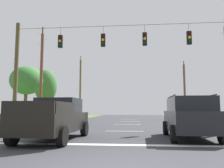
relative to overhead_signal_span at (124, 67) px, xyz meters
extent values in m
plane|color=#333338|center=(0.03, -10.82, -4.47)|extent=(120.00, 120.00, 0.00)
cube|color=white|center=(0.03, -7.10, -4.47)|extent=(13.90, 0.45, 0.01)
cube|color=white|center=(0.03, -1.10, -4.47)|extent=(2.50, 0.15, 0.01)
cube|color=white|center=(0.03, 5.98, -4.47)|extent=(2.50, 0.15, 0.01)
cube|color=white|center=(0.03, 11.79, -4.47)|extent=(2.50, 0.15, 0.01)
cube|color=white|center=(0.03, 18.67, -4.47)|extent=(2.50, 0.15, 0.01)
cylinder|color=#4E4328|center=(-8.15, 0.00, -0.46)|extent=(0.30, 0.30, 8.03)
cylinder|color=black|center=(0.01, 0.00, 3.10)|extent=(16.32, 0.02, 0.02)
cylinder|color=black|center=(-4.78, 0.00, 2.80)|extent=(0.02, 0.02, 0.60)
cube|color=black|center=(-4.78, 0.00, 2.02)|extent=(0.32, 0.24, 0.95)
cylinder|color=#310503|center=(-4.78, -0.14, 2.32)|extent=(0.20, 0.04, 0.20)
cylinder|color=orange|center=(-4.78, -0.14, 2.02)|extent=(0.20, 0.04, 0.20)
cylinder|color=black|center=(-4.78, -0.14, 1.72)|extent=(0.20, 0.04, 0.20)
cylinder|color=black|center=(-1.54, 0.00, 2.80)|extent=(0.02, 0.02, 0.60)
cube|color=black|center=(-1.54, 0.00, 2.02)|extent=(0.32, 0.24, 0.95)
cylinder|color=#310503|center=(-1.54, -0.14, 2.32)|extent=(0.20, 0.04, 0.20)
cylinder|color=orange|center=(-1.54, -0.14, 2.02)|extent=(0.20, 0.04, 0.20)
cylinder|color=black|center=(-1.54, -0.14, 1.72)|extent=(0.20, 0.04, 0.20)
cylinder|color=black|center=(1.51, 0.00, 2.80)|extent=(0.02, 0.02, 0.60)
cube|color=black|center=(1.51, 0.00, 2.02)|extent=(0.32, 0.24, 0.95)
cylinder|color=#310503|center=(1.51, -0.14, 2.32)|extent=(0.20, 0.04, 0.20)
cylinder|color=orange|center=(1.51, -0.14, 2.02)|extent=(0.20, 0.04, 0.20)
cylinder|color=black|center=(1.51, -0.14, 1.72)|extent=(0.20, 0.04, 0.20)
cylinder|color=black|center=(4.65, 0.00, 2.80)|extent=(0.02, 0.02, 0.60)
cube|color=black|center=(4.65, 0.00, 2.02)|extent=(0.32, 0.24, 0.95)
cylinder|color=#310503|center=(4.65, -0.14, 2.32)|extent=(0.20, 0.04, 0.20)
cylinder|color=orange|center=(4.65, -0.14, 2.02)|extent=(0.20, 0.04, 0.20)
cylinder|color=black|center=(4.65, -0.14, 1.72)|extent=(0.20, 0.04, 0.20)
cube|color=black|center=(-3.01, -5.93, -3.65)|extent=(2.11, 5.44, 0.85)
cube|color=black|center=(-3.00, -5.28, -2.87)|extent=(1.89, 1.94, 0.70)
cube|color=black|center=(-3.98, -7.26, -3.00)|extent=(0.15, 2.38, 0.45)
cube|color=black|center=(-2.10, -7.29, -3.00)|extent=(0.15, 2.38, 0.45)
cube|color=black|center=(-3.06, -8.57, -3.00)|extent=(1.96, 0.14, 0.45)
cylinder|color=black|center=(-3.97, -4.07, -4.07)|extent=(0.30, 0.81, 0.80)
cylinder|color=black|center=(-1.98, -4.11, -4.07)|extent=(0.30, 0.81, 0.80)
cylinder|color=black|center=(-4.05, -7.74, -4.07)|extent=(0.30, 0.81, 0.80)
cylinder|color=black|center=(-2.05, -7.78, -4.07)|extent=(0.30, 0.81, 0.80)
cube|color=black|center=(3.34, -4.83, -3.62)|extent=(2.10, 4.86, 0.95)
cube|color=black|center=(3.34, -4.98, -2.82)|extent=(1.90, 3.26, 0.65)
cylinder|color=black|center=(2.49, -4.95, -2.44)|extent=(0.14, 2.72, 0.05)
cylinder|color=black|center=(4.19, -5.01, -2.44)|extent=(0.14, 2.72, 0.05)
cylinder|color=black|center=(2.42, -3.17, -4.09)|extent=(0.28, 0.77, 0.76)
cylinder|color=black|center=(4.37, -3.23, -4.09)|extent=(0.28, 0.77, 0.76)
cylinder|color=black|center=(2.32, -6.43, -4.09)|extent=(0.28, 0.77, 0.76)
cylinder|color=black|center=(4.26, -6.49, -4.09)|extent=(0.28, 0.77, 0.76)
cube|color=silver|center=(9.06, 15.08, -3.80)|extent=(1.90, 4.34, 0.70)
cube|color=black|center=(9.06, 15.08, -3.20)|extent=(1.67, 2.14, 0.50)
cylinder|color=black|center=(8.19, 16.52, -4.15)|extent=(0.24, 0.65, 0.64)
cylinder|color=black|center=(9.99, 16.47, -4.15)|extent=(0.24, 0.65, 0.64)
cylinder|color=black|center=(8.12, 13.68, -4.15)|extent=(0.24, 0.65, 0.64)
cylinder|color=black|center=(9.92, 13.64, -4.15)|extent=(0.24, 0.65, 0.64)
cylinder|color=#B2B7BC|center=(8.62, 4.53, 3.78)|extent=(0.08, 0.08, 0.12)
cylinder|color=brown|center=(8.92, 21.83, -0.08)|extent=(0.33, 0.33, 8.79)
cube|color=brown|center=(8.92, 21.83, 3.91)|extent=(0.12, 0.12, 2.00)
cylinder|color=#B2B7BC|center=(8.92, 22.63, 4.03)|extent=(0.08, 0.08, 0.12)
cylinder|color=#B2B7BC|center=(8.92, 21.03, 4.03)|extent=(0.08, 0.08, 0.12)
cube|color=brown|center=(8.92, 21.83, 3.01)|extent=(0.12, 0.12, 2.14)
cylinder|color=#B2B7BC|center=(8.92, 22.69, 3.13)|extent=(0.08, 0.08, 0.12)
cylinder|color=#B2B7BC|center=(8.92, 20.97, 3.13)|extent=(0.08, 0.08, 0.12)
cylinder|color=brown|center=(-8.31, 5.14, -0.01)|extent=(0.29, 0.29, 8.92)
cube|color=brown|center=(-8.31, 5.14, 4.04)|extent=(0.12, 0.12, 2.20)
cylinder|color=#B2B7BC|center=(-8.31, 6.02, 4.16)|extent=(0.08, 0.08, 0.12)
cylinder|color=#B2B7BC|center=(-8.31, 4.26, 4.16)|extent=(0.08, 0.08, 0.12)
cube|color=brown|center=(-8.31, 5.14, 3.14)|extent=(0.12, 0.12, 1.82)
cylinder|color=#B2B7BC|center=(-8.31, 5.87, 3.26)|extent=(0.08, 0.08, 0.12)
cylinder|color=#B2B7BC|center=(-8.31, 4.41, 3.26)|extent=(0.08, 0.08, 0.12)
cylinder|color=brown|center=(-8.30, 21.75, 0.45)|extent=(0.30, 0.30, 9.84)
cube|color=brown|center=(-8.30, 21.75, 4.97)|extent=(0.12, 0.12, 2.22)
cylinder|color=#B2B7BC|center=(-8.30, 22.64, 5.09)|extent=(0.08, 0.08, 0.12)
cylinder|color=#B2B7BC|center=(-8.30, 20.86, 5.09)|extent=(0.08, 0.08, 0.12)
cylinder|color=brown|center=(-11.50, 8.66, -2.55)|extent=(0.37, 0.37, 3.84)
ellipsoid|color=#366E33|center=(-11.50, 8.66, 0.26)|extent=(3.65, 3.65, 3.24)
cylinder|color=brown|center=(-11.36, 14.17, -2.78)|extent=(0.33, 0.33, 3.39)
ellipsoid|color=#396A31|center=(-11.36, 14.17, 0.16)|extent=(3.01, 3.01, 4.54)
camera|label=1|loc=(0.66, -16.47, -3.09)|focal=37.13mm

